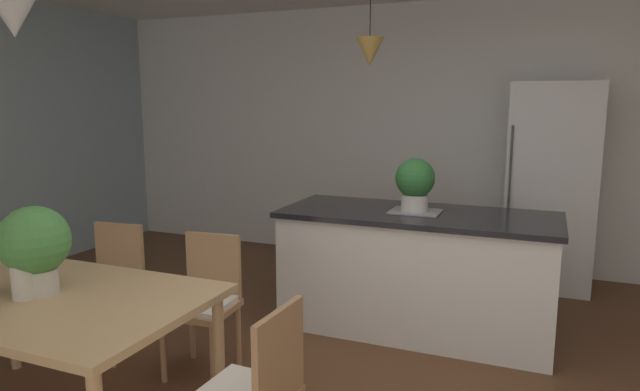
{
  "coord_description": "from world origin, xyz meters",
  "views": [
    {
      "loc": [
        0.83,
        -2.56,
        1.7
      ],
      "look_at": [
        -0.41,
        0.45,
        1.15
      ],
      "focal_mm": 30.99,
      "sensor_mm": 36.0,
      "label": 1
    }
  ],
  "objects_px": {
    "chair_far_right": "(204,299)",
    "potted_plant_on_island": "(415,182)",
    "potted_plant_on_table": "(35,245)",
    "kitchen_island": "(416,270)",
    "dining_table": "(39,306)",
    "vase_on_dining_table": "(23,275)",
    "refrigerator": "(551,186)",
    "chair_far_left": "(109,284)"
  },
  "relations": [
    {
      "from": "refrigerator",
      "to": "vase_on_dining_table",
      "type": "xyz_separation_m",
      "value": [
        -2.36,
        -3.59,
        -0.06
      ]
    },
    {
      "from": "kitchen_island",
      "to": "refrigerator",
      "type": "bearing_deg",
      "value": 58.65
    },
    {
      "from": "vase_on_dining_table",
      "to": "dining_table",
      "type": "bearing_deg",
      "value": 94.83
    },
    {
      "from": "chair_far_right",
      "to": "potted_plant_on_table",
      "type": "height_order",
      "value": "potted_plant_on_table"
    },
    {
      "from": "chair_far_right",
      "to": "chair_far_left",
      "type": "xyz_separation_m",
      "value": [
        -0.77,
        -0.0,
        0.0
      ]
    },
    {
      "from": "chair_far_right",
      "to": "kitchen_island",
      "type": "height_order",
      "value": "kitchen_island"
    },
    {
      "from": "potted_plant_on_table",
      "to": "vase_on_dining_table",
      "type": "bearing_deg",
      "value": -90.28
    },
    {
      "from": "dining_table",
      "to": "potted_plant_on_table",
      "type": "xyz_separation_m",
      "value": [
        0.01,
        -0.0,
        0.32
      ]
    },
    {
      "from": "dining_table",
      "to": "chair_far_left",
      "type": "xyz_separation_m",
      "value": [
        -0.39,
        0.88,
        -0.21
      ]
    },
    {
      "from": "chair_far_right",
      "to": "chair_far_left",
      "type": "relative_size",
      "value": 1.0
    },
    {
      "from": "refrigerator",
      "to": "potted_plant_on_island",
      "type": "height_order",
      "value": "refrigerator"
    },
    {
      "from": "dining_table",
      "to": "chair_far_left",
      "type": "bearing_deg",
      "value": 113.91
    },
    {
      "from": "dining_table",
      "to": "potted_plant_on_island",
      "type": "height_order",
      "value": "potted_plant_on_island"
    },
    {
      "from": "kitchen_island",
      "to": "refrigerator",
      "type": "relative_size",
      "value": 1.07
    },
    {
      "from": "kitchen_island",
      "to": "vase_on_dining_table",
      "type": "xyz_separation_m",
      "value": [
        -1.46,
        -2.12,
        0.41
      ]
    },
    {
      "from": "kitchen_island",
      "to": "potted_plant_on_island",
      "type": "height_order",
      "value": "potted_plant_on_island"
    },
    {
      "from": "dining_table",
      "to": "refrigerator",
      "type": "bearing_deg",
      "value": 56.06
    },
    {
      "from": "kitchen_island",
      "to": "potted_plant_on_island",
      "type": "distance_m",
      "value": 0.66
    },
    {
      "from": "kitchen_island",
      "to": "potted_plant_on_island",
      "type": "relative_size",
      "value": 5.05
    },
    {
      "from": "refrigerator",
      "to": "vase_on_dining_table",
      "type": "relative_size",
      "value": 8.04
    },
    {
      "from": "dining_table",
      "to": "chair_far_right",
      "type": "bearing_deg",
      "value": 66.57
    },
    {
      "from": "chair_far_right",
      "to": "chair_far_left",
      "type": "height_order",
      "value": "same"
    },
    {
      "from": "potted_plant_on_island",
      "to": "vase_on_dining_table",
      "type": "distance_m",
      "value": 2.57
    },
    {
      "from": "chair_far_left",
      "to": "chair_far_right",
      "type": "bearing_deg",
      "value": 0.0
    },
    {
      "from": "potted_plant_on_table",
      "to": "vase_on_dining_table",
      "type": "distance_m",
      "value": 0.15
    },
    {
      "from": "dining_table",
      "to": "vase_on_dining_table",
      "type": "height_order",
      "value": "vase_on_dining_table"
    },
    {
      "from": "potted_plant_on_island",
      "to": "dining_table",
      "type": "bearing_deg",
      "value": -125.21
    },
    {
      "from": "potted_plant_on_island",
      "to": "potted_plant_on_table",
      "type": "relative_size",
      "value": 0.9
    },
    {
      "from": "potted_plant_on_island",
      "to": "potted_plant_on_table",
      "type": "bearing_deg",
      "value": -125.05
    },
    {
      "from": "kitchen_island",
      "to": "refrigerator",
      "type": "distance_m",
      "value": 1.79
    },
    {
      "from": "potted_plant_on_island",
      "to": "potted_plant_on_table",
      "type": "height_order",
      "value": "potted_plant_on_island"
    },
    {
      "from": "dining_table",
      "to": "potted_plant_on_island",
      "type": "xyz_separation_m",
      "value": [
        1.44,
        2.04,
        0.43
      ]
    },
    {
      "from": "chair_far_left",
      "to": "vase_on_dining_table",
      "type": "relative_size",
      "value": 3.73
    },
    {
      "from": "chair_far_left",
      "to": "kitchen_island",
      "type": "bearing_deg",
      "value": 32.04
    },
    {
      "from": "chair_far_right",
      "to": "potted_plant_on_island",
      "type": "relative_size",
      "value": 2.19
    },
    {
      "from": "refrigerator",
      "to": "dining_table",
      "type": "bearing_deg",
      "value": -123.94
    },
    {
      "from": "potted_plant_on_table",
      "to": "chair_far_left",
      "type": "bearing_deg",
      "value": 114.25
    },
    {
      "from": "refrigerator",
      "to": "potted_plant_on_table",
      "type": "distance_m",
      "value": 4.23
    },
    {
      "from": "refrigerator",
      "to": "potted_plant_on_island",
      "type": "distance_m",
      "value": 1.75
    },
    {
      "from": "dining_table",
      "to": "refrigerator",
      "type": "relative_size",
      "value": 0.91
    },
    {
      "from": "chair_far_left",
      "to": "potted_plant_on_table",
      "type": "distance_m",
      "value": 1.1
    },
    {
      "from": "chair_far_left",
      "to": "potted_plant_on_island",
      "type": "xyz_separation_m",
      "value": [
        1.83,
        1.16,
        0.65
      ]
    }
  ]
}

